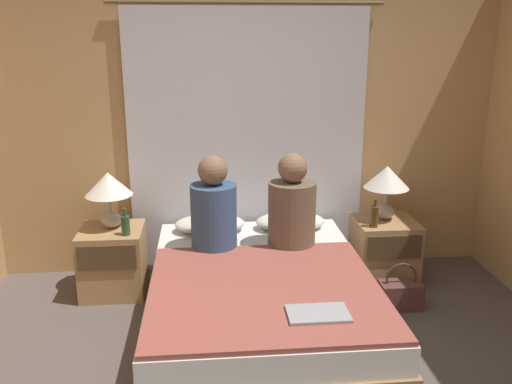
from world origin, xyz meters
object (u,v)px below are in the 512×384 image
at_px(pillow_right, 290,221).
at_px(laptop_on_bed, 318,314).
at_px(bed, 260,301).
at_px(person_left_in_bed, 214,210).
at_px(lamp_left, 109,188).
at_px(beer_bottle_on_left_stand, 126,225).
at_px(lamp_right, 387,181).
at_px(pillow_left, 210,224).
at_px(beer_bottle_on_right_stand, 374,216).
at_px(handbag_on_floor, 400,294).
at_px(nightstand_right, 384,251).
at_px(nightstand_left, 113,261).
at_px(person_right_in_bed, 292,208).

relative_size(pillow_right, laptop_on_bed, 1.63).
xyz_separation_m(bed, person_left_in_bed, (-0.29, 0.41, 0.51)).
distance_m(lamp_left, beer_bottle_on_left_stand, 0.32).
relative_size(lamp_right, laptop_on_bed, 1.28).
bearing_deg(pillow_left, beer_bottle_on_right_stand, -10.41).
relative_size(beer_bottle_on_left_stand, handbag_on_floor, 0.59).
height_order(pillow_left, person_left_in_bed, person_left_in_bed).
bearing_deg(beer_bottle_on_right_stand, lamp_left, 175.00).
xyz_separation_m(nightstand_right, lamp_left, (-2.11, 0.05, 0.56)).
bearing_deg(nightstand_left, bed, -32.47).
distance_m(person_right_in_bed, handbag_on_floor, 1.00).
relative_size(lamp_left, person_left_in_bed, 0.62).
bearing_deg(person_left_in_bed, nightstand_left, 161.09).
height_order(bed, laptop_on_bed, laptop_on_bed).
xyz_separation_m(nightstand_left, beer_bottle_on_right_stand, (1.97, -0.13, 0.34)).
height_order(pillow_right, beer_bottle_on_right_stand, beer_bottle_on_right_stand).
distance_m(bed, lamp_right, 1.41).
relative_size(person_left_in_bed, laptop_on_bed, 2.06).
bearing_deg(person_left_in_bed, lamp_left, 158.03).
height_order(nightstand_right, lamp_left, lamp_left).
xyz_separation_m(nightstand_left, laptop_on_bed, (1.30, -1.32, 0.21)).
relative_size(nightstand_right, beer_bottle_on_left_stand, 2.49).
distance_m(lamp_left, beer_bottle_on_right_stand, 1.99).
relative_size(bed, pillow_left, 3.62).
bearing_deg(bed, person_right_in_bed, 56.85).
distance_m(nightstand_right, pillow_left, 1.39).
bearing_deg(nightstand_left, lamp_right, 1.27).
distance_m(nightstand_right, laptop_on_bed, 1.56).
bearing_deg(handbag_on_floor, person_left_in_bed, 171.80).
height_order(person_right_in_bed, handbag_on_floor, person_right_in_bed).
relative_size(nightstand_right, pillow_left, 0.93).
height_order(bed, beer_bottle_on_left_stand, beer_bottle_on_left_stand).
distance_m(pillow_right, beer_bottle_on_right_stand, 0.65).
bearing_deg(laptop_on_bed, bed, 110.82).
distance_m(bed, pillow_left, 0.88).
distance_m(nightstand_right, person_left_in_bed, 1.45).
height_order(nightstand_left, nightstand_right, same).
xyz_separation_m(nightstand_left, nightstand_right, (2.11, 0.00, 0.00)).
relative_size(nightstand_left, lamp_left, 1.19).
bearing_deg(person_left_in_bed, beer_bottle_on_right_stand, 6.48).
bearing_deg(nightstand_left, pillow_left, 7.75).
bearing_deg(pillow_right, nightstand_right, -7.75).
xyz_separation_m(bed, nightstand_left, (-1.06, 0.67, 0.04)).
bearing_deg(pillow_left, nightstand_right, -4.20).
distance_m(beer_bottle_on_right_stand, laptop_on_bed, 1.38).
bearing_deg(nightstand_right, person_left_in_bed, -168.93).
xyz_separation_m(lamp_left, laptop_on_bed, (1.30, -1.37, -0.35)).
relative_size(pillow_left, person_right_in_bed, 0.79).
relative_size(lamp_left, beer_bottle_on_left_stand, 2.09).
bearing_deg(laptop_on_bed, person_right_in_bed, 88.92).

